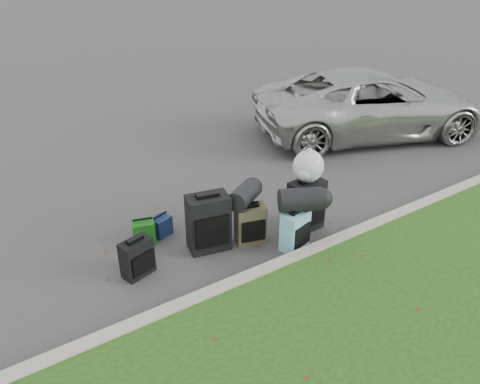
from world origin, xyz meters
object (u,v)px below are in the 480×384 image
suitcase_small_black (137,258)px  tote_navy (161,226)px  suitcase_olive (250,224)px  suitcase_teal (295,230)px  suitcase_large_black_right (306,205)px  tote_green (144,232)px  suv (372,103)px  suitcase_large_black_left (208,223)px

suitcase_small_black → tote_navy: 0.92m
suitcase_olive → suitcase_teal: bearing=-31.8°
suitcase_large_black_right → tote_green: (-2.10, 0.93, -0.21)m
suv → suitcase_teal: (-4.09, -2.49, -0.40)m
suitcase_large_black_left → suitcase_large_black_right: (1.41, -0.33, -0.02)m
suitcase_large_black_right → tote_navy: bearing=148.8°
suitcase_olive → suitcase_small_black: bearing=-169.7°
suitcase_small_black → suitcase_large_black_right: 2.46m
suitcase_large_black_left → tote_navy: bearing=134.1°
tote_green → tote_navy: tote_green is taller
suv → suitcase_olive: 4.95m
suv → suitcase_large_black_left: (-5.05, -1.85, -0.29)m
tote_navy → suitcase_olive: bearing=-59.9°
suitcase_teal → suitcase_large_black_right: size_ratio=0.74×
suitcase_teal → suitcase_small_black: bearing=148.1°
suitcase_teal → tote_green: 2.07m
suitcase_small_black → suv: bearing=1.4°
suitcase_olive → tote_navy: suitcase_olive is taller
suitcase_large_black_left → suitcase_large_black_right: 1.45m
suitcase_large_black_right → tote_green: suitcase_large_black_right is taller
suitcase_large_black_left → suitcase_teal: bearing=-21.7°
suitcase_large_black_left → tote_green: suitcase_large_black_left is taller
suv → suitcase_large_black_right: 4.25m
suitcase_large_black_right → suitcase_small_black: bearing=169.8°
suv → suitcase_olive: (-4.50, -2.03, -0.40)m
suitcase_large_black_left → suitcase_large_black_right: size_ratio=1.05×
suitcase_small_black → suitcase_olive: suitcase_olive is taller
suv → suitcase_olive: bearing=134.7°
suitcase_small_black → suitcase_large_black_left: suitcase_large_black_left is taller
suitcase_small_black → suitcase_large_black_left: size_ratio=0.62×
suitcase_large_black_left → tote_navy: suitcase_large_black_left is taller
suitcase_small_black → tote_navy: bearing=31.2°
suv → tote_green: 5.89m
suitcase_large_black_left → suitcase_teal: suitcase_large_black_left is taller
suitcase_small_black → suitcase_large_black_left: (1.03, 0.02, 0.15)m
suv → suitcase_small_black: (-6.08, -1.87, -0.44)m
suv → suitcase_small_black: suv is taller
suitcase_small_black → suitcase_teal: bearing=-33.1°
suitcase_large_black_right → suitcase_teal: bearing=-148.0°
suv → suitcase_teal: suv is taller
suitcase_olive → tote_green: suitcase_olive is taller
suv → suitcase_large_black_right: suv is taller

